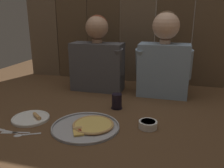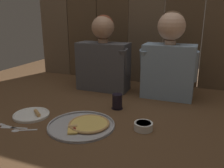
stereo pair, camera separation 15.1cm
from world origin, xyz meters
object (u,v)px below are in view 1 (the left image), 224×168
at_px(drinking_glass, 117,101).
at_px(diner_right, 164,57).
at_px(dipping_bowl, 148,124).
at_px(diner_left, 97,57).
at_px(dinner_plate, 31,118).
at_px(pizza_tray, 88,126).

distance_m(drinking_glass, diner_right, 0.52).
distance_m(dipping_bowl, diner_left, 0.81).
height_order(dinner_plate, dipping_bowl, dipping_bowl).
bearing_deg(pizza_tray, dinner_plate, 179.29).
distance_m(diner_left, diner_right, 0.53).
relative_size(drinking_glass, diner_left, 0.17).
bearing_deg(pizza_tray, diner_left, 104.10).
distance_m(dinner_plate, diner_right, 1.03).
height_order(pizza_tray, diner_right, diner_right).
relative_size(dinner_plate, drinking_glass, 2.21).
relative_size(dinner_plate, diner_right, 0.35).
xyz_separation_m(dinner_plate, diner_left, (0.20, 0.67, 0.27)).
height_order(dinner_plate, diner_right, diner_right).
height_order(dipping_bowl, diner_right, diner_right).
height_order(drinking_glass, diner_left, diner_left).
distance_m(pizza_tray, diner_left, 0.74).
distance_m(pizza_tray, drinking_glass, 0.33).
distance_m(dipping_bowl, diner_right, 0.66).
height_order(pizza_tray, dipping_bowl, dipping_bowl).
xyz_separation_m(pizza_tray, diner_left, (-0.17, 0.67, 0.27)).
bearing_deg(diner_left, diner_right, 0.06).
height_order(drinking_glass, diner_right, diner_right).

